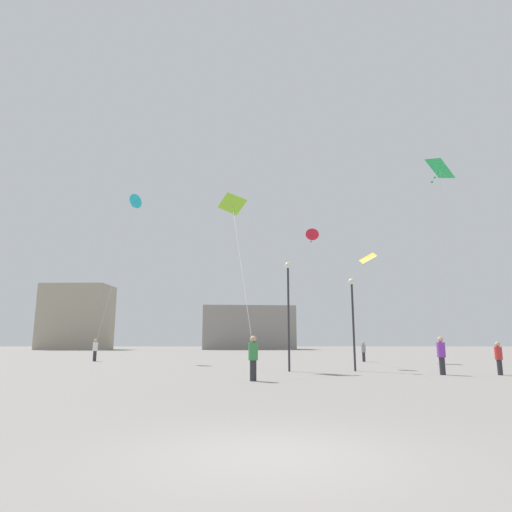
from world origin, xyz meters
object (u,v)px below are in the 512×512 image
at_px(person_in_white, 95,349).
at_px(building_left_hall, 77,317).
at_px(kite_emerald_delta, 440,170).
at_px(person_in_red, 499,357).
at_px(kite_lime_delta, 233,205).
at_px(person_in_grey, 363,351).
at_px(kite_amber_delta, 367,259).
at_px(lamppost_west, 353,308).
at_px(person_in_green, 253,356).
at_px(person_in_purple, 441,354).
at_px(lamppost_east, 288,299).
at_px(kite_crimson_diamond, 313,236).
at_px(kite_cyan_diamond, 136,202).
at_px(building_centre_hall, 248,328).

xyz_separation_m(person_in_white, building_left_hall, (-23.66, 56.42, 5.70)).
bearing_deg(kite_emerald_delta, person_in_red, 44.08).
height_order(kite_emerald_delta, kite_lime_delta, kite_lime_delta).
bearing_deg(person_in_grey, kite_amber_delta, -6.56).
bearing_deg(lamppost_west, kite_emerald_delta, -68.53).
xyz_separation_m(person_in_white, kite_lime_delta, (11.85, -10.55, 9.25)).
bearing_deg(kite_emerald_delta, person_in_green, 176.89).
height_order(person_in_purple, building_left_hall, building_left_hall).
xyz_separation_m(kite_amber_delta, lamppost_west, (-4.09, -11.64, -5.07)).
distance_m(person_in_purple, kite_lime_delta, 14.99).
distance_m(person_in_white, lamppost_east, 20.19).
height_order(person_in_red, lamppost_east, lamppost_east).
distance_m(kite_lime_delta, lamppost_east, 7.51).
distance_m(person_in_white, kite_lime_delta, 18.37).
distance_m(kite_emerald_delta, kite_amber_delta, 18.41).
distance_m(person_in_grey, lamppost_east, 14.43).
bearing_deg(person_in_red, kite_crimson_diamond, 53.54).
xyz_separation_m(person_in_red, kite_cyan_diamond, (-22.43, 15.55, 12.92)).
height_order(person_in_red, person_in_grey, person_in_grey).
relative_size(person_in_red, kite_emerald_delta, 0.19).
xyz_separation_m(building_centre_hall, lamppost_east, (2.82, -73.07, -0.55)).
height_order(kite_emerald_delta, lamppost_west, kite_emerald_delta).
bearing_deg(person_in_red, lamppost_east, 84.45).
distance_m(person_in_green, kite_emerald_delta, 11.64).
relative_size(person_in_white, lamppost_west, 0.36).
bearing_deg(person_in_green, kite_emerald_delta, -62.80).
relative_size(person_in_white, kite_emerald_delta, 0.22).
bearing_deg(kite_amber_delta, person_in_grey, 156.35).
height_order(person_in_white, kite_emerald_delta, kite_emerald_delta).
height_order(person_in_grey, building_left_hall, building_left_hall).
relative_size(person_in_grey, lamppost_west, 0.31).
relative_size(person_in_grey, lamppost_east, 0.27).
distance_m(kite_amber_delta, kite_lime_delta, 14.65).
bearing_deg(building_left_hall, person_in_grey, -51.25).
height_order(kite_emerald_delta, lamppost_east, kite_emerald_delta).
bearing_deg(lamppost_east, kite_lime_delta, 143.49).
bearing_deg(kite_crimson_diamond, lamppost_west, -74.83).
xyz_separation_m(person_in_purple, person_in_grey, (-0.17, 14.79, -0.13)).
xyz_separation_m(kite_cyan_diamond, building_centre_hall, (9.53, 60.35, -9.28)).
xyz_separation_m(kite_lime_delta, lamppost_east, (3.31, -2.45, -6.29)).
relative_size(person_in_white, building_left_hall, 0.14).
distance_m(person_in_red, kite_amber_delta, 16.73).
bearing_deg(person_in_white, kite_crimson_diamond, 23.30).
height_order(person_in_purple, kite_cyan_diamond, kite_cyan_diamond).
bearing_deg(kite_crimson_diamond, person_in_purple, -57.95).
xyz_separation_m(kite_lime_delta, lamppost_west, (6.99, -2.21, -6.80)).
relative_size(kite_lime_delta, building_centre_hall, 0.47).
xyz_separation_m(person_in_purple, building_left_hall, (-46.15, 72.07, 5.70)).
bearing_deg(kite_cyan_diamond, kite_crimson_diamond, -26.50).
height_order(building_left_hall, lamppost_east, building_left_hall).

